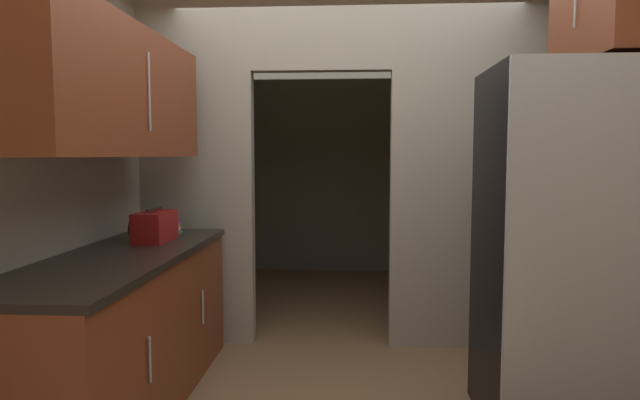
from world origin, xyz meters
The scene contains 7 objects.
kitchen_partition centered at (0.06, 1.26, 1.55)m, with size 3.11×0.12×2.84m.
adjoining_room_shell centered at (0.00, 3.10, 1.42)m, with size 3.11×2.73×2.84m.
refrigerator centered at (1.13, 0.06, 0.94)m, with size 0.77×0.77×1.88m.
lower_cabinet_run centered at (-1.22, 0.10, 0.45)m, with size 0.66×2.05×0.89m.
upper_cabinet_counterside centered at (-1.22, 0.10, 1.77)m, with size 0.36×1.84×0.70m.
boombox centered at (-1.20, 0.54, 0.98)m, with size 0.19×0.36×0.21m.
book_stack centered at (-1.21, 0.84, 0.93)m, with size 0.15×0.17×0.09m.
Camera 1 is at (0.06, -2.80, 1.43)m, focal length 30.63 mm.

